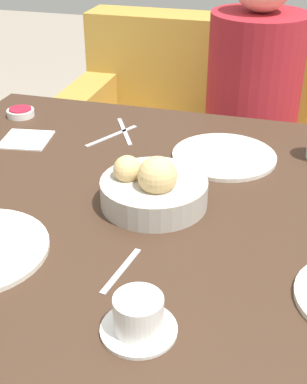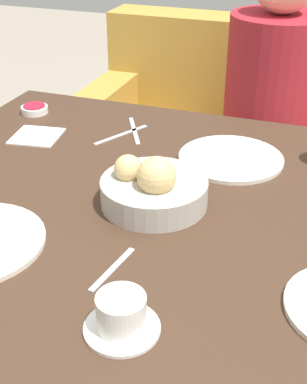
{
  "view_description": "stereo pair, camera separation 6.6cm",
  "coord_description": "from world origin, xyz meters",
  "px_view_note": "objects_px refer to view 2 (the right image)",
  "views": [
    {
      "loc": [
        0.19,
        -0.91,
        1.33
      ],
      "look_at": [
        -0.07,
        -0.0,
        0.78
      ],
      "focal_mm": 50.0,
      "sensor_mm": 36.0,
      "label": 1
    },
    {
      "loc": [
        0.25,
        -0.89,
        1.33
      ],
      "look_at": [
        -0.07,
        -0.0,
        0.78
      ],
      "focal_mm": 50.0,
      "sensor_mm": 36.0,
      "label": 2
    }
  ],
  "objects_px": {
    "seated_person": "(267,140)",
    "fork_silver": "(134,130)",
    "bread_basket": "(152,189)",
    "couch": "(257,164)",
    "knife_silver": "(121,135)",
    "coffee_cup": "(121,316)",
    "plate_far_center": "(231,158)",
    "spoon_coffee": "(113,269)",
    "jam_bowl_berry": "(35,109)",
    "napkin": "(37,136)"
  },
  "relations": [
    {
      "from": "couch",
      "to": "plate_far_center",
      "type": "distance_m",
      "value": 1.0
    },
    {
      "from": "knife_silver",
      "to": "spoon_coffee",
      "type": "relative_size",
      "value": 1.22
    },
    {
      "from": "seated_person",
      "to": "fork_silver",
      "type": "relative_size",
      "value": 7.09
    },
    {
      "from": "jam_bowl_berry",
      "to": "fork_silver",
      "type": "height_order",
      "value": "jam_bowl_berry"
    },
    {
      "from": "plate_far_center",
      "to": "coffee_cup",
      "type": "distance_m",
      "value": 0.61
    },
    {
      "from": "seated_person",
      "to": "plate_far_center",
      "type": "bearing_deg",
      "value": -89.48
    },
    {
      "from": "coffee_cup",
      "to": "seated_person",
      "type": "bearing_deg",
      "value": 89.08
    },
    {
      "from": "jam_bowl_berry",
      "to": "couch",
      "type": "bearing_deg",
      "value": 54.77
    },
    {
      "from": "plate_far_center",
      "to": "jam_bowl_berry",
      "type": "height_order",
      "value": "jam_bowl_berry"
    },
    {
      "from": "fork_silver",
      "to": "spoon_coffee",
      "type": "height_order",
      "value": "same"
    },
    {
      "from": "spoon_coffee",
      "to": "fork_silver",
      "type": "bearing_deg",
      "value": 108.0
    },
    {
      "from": "knife_silver",
      "to": "couch",
      "type": "bearing_deg",
      "value": 73.31
    },
    {
      "from": "spoon_coffee",
      "to": "napkin",
      "type": "bearing_deg",
      "value": 132.85
    },
    {
      "from": "knife_silver",
      "to": "napkin",
      "type": "relative_size",
      "value": 1.2
    },
    {
      "from": "bread_basket",
      "to": "seated_person",
      "type": "bearing_deg",
      "value": 84.22
    },
    {
      "from": "seated_person",
      "to": "jam_bowl_berry",
      "type": "distance_m",
      "value": 0.9
    },
    {
      "from": "seated_person",
      "to": "napkin",
      "type": "bearing_deg",
      "value": -123.2
    },
    {
      "from": "seated_person",
      "to": "bread_basket",
      "type": "relative_size",
      "value": 5.2
    },
    {
      "from": "coffee_cup",
      "to": "knife_silver",
      "type": "relative_size",
      "value": 0.71
    },
    {
      "from": "napkin",
      "to": "seated_person",
      "type": "bearing_deg",
      "value": 56.8
    },
    {
      "from": "seated_person",
      "to": "coffee_cup",
      "type": "xyz_separation_m",
      "value": [
        -0.02,
        -1.34,
        0.29
      ]
    },
    {
      "from": "seated_person",
      "to": "plate_far_center",
      "type": "xyz_separation_m",
      "value": [
        0.01,
        -0.73,
        0.27
      ]
    },
    {
      "from": "coffee_cup",
      "to": "napkin",
      "type": "bearing_deg",
      "value": 130.22
    },
    {
      "from": "fork_silver",
      "to": "napkin",
      "type": "relative_size",
      "value": 1.19
    },
    {
      "from": "seated_person",
      "to": "fork_silver",
      "type": "xyz_separation_m",
      "value": [
        -0.28,
        -0.65,
        0.26
      ]
    },
    {
      "from": "fork_silver",
      "to": "napkin",
      "type": "xyz_separation_m",
      "value": [
        -0.23,
        -0.12,
        0.0
      ]
    },
    {
      "from": "bread_basket",
      "to": "napkin",
      "type": "xyz_separation_m",
      "value": [
        -0.4,
        0.22,
        -0.04
      ]
    },
    {
      "from": "napkin",
      "to": "jam_bowl_berry",
      "type": "bearing_deg",
      "value": 122.24
    },
    {
      "from": "seated_person",
      "to": "spoon_coffee",
      "type": "xyz_separation_m",
      "value": [
        -0.09,
        -1.21,
        0.26
      ]
    },
    {
      "from": "couch",
      "to": "coffee_cup",
      "type": "bearing_deg",
      "value": -89.03
    },
    {
      "from": "jam_bowl_berry",
      "to": "fork_silver",
      "type": "distance_m",
      "value": 0.32
    },
    {
      "from": "seated_person",
      "to": "spoon_coffee",
      "type": "distance_m",
      "value": 1.24
    },
    {
      "from": "knife_silver",
      "to": "plate_far_center",
      "type": "bearing_deg",
      "value": -8.59
    },
    {
      "from": "knife_silver",
      "to": "seated_person",
      "type": "bearing_deg",
      "value": 66.44
    },
    {
      "from": "coffee_cup",
      "to": "spoon_coffee",
      "type": "distance_m",
      "value": 0.15
    },
    {
      "from": "couch",
      "to": "spoon_coffee",
      "type": "xyz_separation_m",
      "value": [
        -0.05,
        -1.37,
        0.45
      ]
    },
    {
      "from": "napkin",
      "to": "bread_basket",
      "type": "bearing_deg",
      "value": -28.51
    },
    {
      "from": "plate_far_center",
      "to": "jam_bowl_berry",
      "type": "xyz_separation_m",
      "value": [
        -0.6,
        0.11,
        0.01
      ]
    },
    {
      "from": "couch",
      "to": "napkin",
      "type": "bearing_deg",
      "value": -116.3
    },
    {
      "from": "fork_silver",
      "to": "bread_basket",
      "type": "bearing_deg",
      "value": -62.74
    },
    {
      "from": "couch",
      "to": "bread_basket",
      "type": "distance_m",
      "value": 1.24
    },
    {
      "from": "seated_person",
      "to": "napkin",
      "type": "relative_size",
      "value": 8.43
    },
    {
      "from": "fork_silver",
      "to": "spoon_coffee",
      "type": "distance_m",
      "value": 0.6
    },
    {
      "from": "couch",
      "to": "knife_silver",
      "type": "height_order",
      "value": "couch"
    },
    {
      "from": "seated_person",
      "to": "bread_basket",
      "type": "xyz_separation_m",
      "value": [
        -0.1,
        -0.99,
        0.3
      ]
    },
    {
      "from": "couch",
      "to": "fork_silver",
      "type": "height_order",
      "value": "couch"
    },
    {
      "from": "spoon_coffee",
      "to": "napkin",
      "type": "relative_size",
      "value": 0.98
    },
    {
      "from": "spoon_coffee",
      "to": "napkin",
      "type": "xyz_separation_m",
      "value": [
        -0.41,
        0.44,
        0.0
      ]
    },
    {
      "from": "plate_far_center",
      "to": "napkin",
      "type": "relative_size",
      "value": 1.84
    },
    {
      "from": "coffee_cup",
      "to": "knife_silver",
      "type": "bearing_deg",
      "value": 112.94
    }
  ]
}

